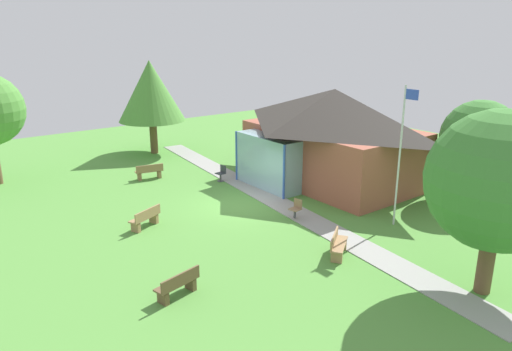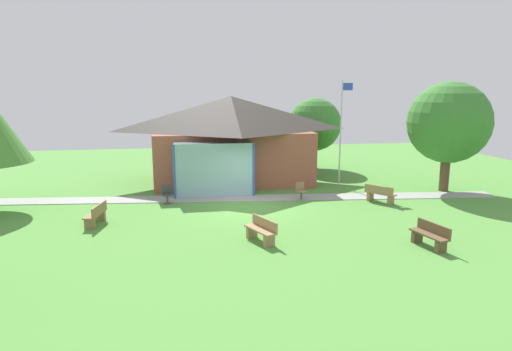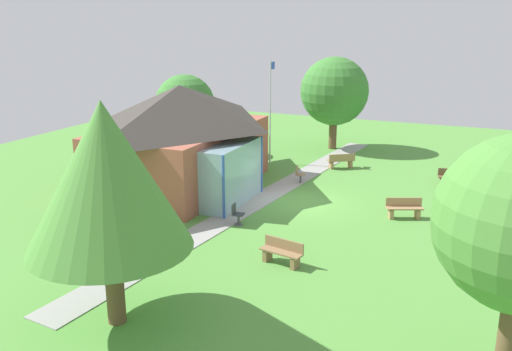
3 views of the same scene
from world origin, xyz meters
The scene contains 13 objects.
ground_plane centered at (0.00, 0.00, 0.00)m, with size 44.00×44.00×0.00m, color #54933D.
pavilion centered at (-0.19, 5.86, 2.60)m, with size 9.78×7.25×4.99m.
footpath centered at (0.00, 1.62, 0.01)m, with size 25.53×1.30×0.03m, color #999993.
flagpole centered at (5.77, 3.76, 3.22)m, with size 0.64×0.08×5.86m.
bench_front_right centered at (5.30, -6.26, 0.40)m, with size 0.76×1.56×0.84m.
bench_front_center centered at (-0.32, -4.73, 0.40)m, with size 1.01×1.55×0.84m.
bench_mid_left centered at (-6.49, -1.66, 0.40)m, with size 0.72×1.56×0.84m.
bench_mid_right centered at (6.31, -0.27, 0.40)m, with size 1.22×1.48×0.84m.
patio_chair_west centered at (-3.79, 1.30, 0.42)m, with size 0.49×0.49×0.86m.
patio_chair_lawn_spare centered at (2.71, 0.92, 0.42)m, with size 0.49×0.49×0.86m.
tree_east_hedge centered at (10.81, 1.51, 3.64)m, with size 4.25×4.25×5.79m.
tree_west_hedge centered at (-11.71, 1.15, 4.11)m, with size 4.31×4.31×6.08m.
tree_behind_pavilion_right centered at (6.01, 9.44, 3.01)m, with size 3.60×3.60×4.83m.
Camera 1 is at (17.06, -12.20, 7.89)m, focal length 33.39 mm.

